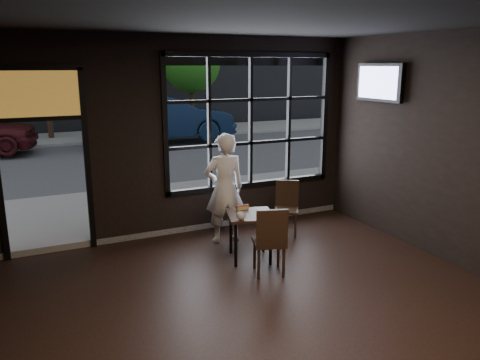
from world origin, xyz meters
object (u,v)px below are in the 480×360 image
cafe_table (250,236)px  navy_car (163,118)px  chair_near (269,240)px  man (224,189)px

cafe_table → navy_car: navy_car is taller
chair_near → man: man is taller
cafe_table → chair_near: (0.02, -0.54, 0.13)m
man → navy_car: man is taller
cafe_table → man: bearing=110.3°
cafe_table → chair_near: 0.55m
cafe_table → man: size_ratio=0.40×
cafe_table → man: 0.95m
chair_near → navy_car: navy_car is taller
chair_near → man: bearing=-69.3°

